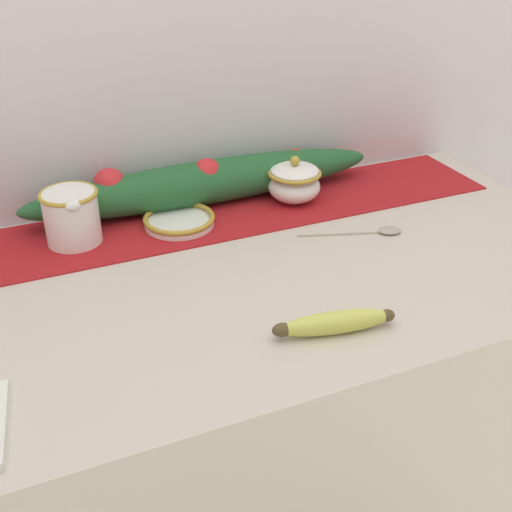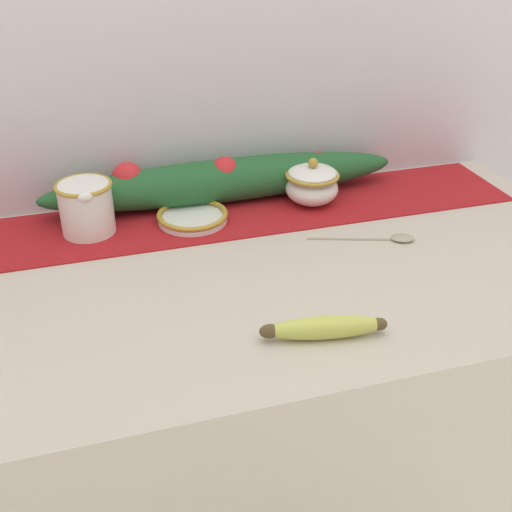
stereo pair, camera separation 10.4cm
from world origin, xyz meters
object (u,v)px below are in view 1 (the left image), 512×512
Objects in this scene: sugar_bowl at (294,182)px; spoon at (383,231)px; cream_pitcher at (71,215)px; small_dish at (179,220)px; banana at (334,323)px.

sugar_bowl is 0.57× the size of spoon.
cream_pitcher is 1.11× the size of sugar_bowl.
small_dish is at bearing -177.04° from sugar_bowl.
cream_pitcher is at bearing 178.41° from spoon.
banana is (0.30, -0.43, -0.04)m from cream_pitcher.
spoon is (0.54, -0.19, -0.05)m from cream_pitcher.
sugar_bowl is (0.45, -0.00, -0.01)m from cream_pitcher.
small_dish is 0.71× the size of spoon.
spoon is (0.09, -0.19, -0.04)m from sugar_bowl.
sugar_bowl is at bearing 71.32° from banana.
sugar_bowl is 0.25m from small_dish.
cream_pitcher reaches higher than small_dish.
cream_pitcher reaches higher than sugar_bowl.
sugar_bowl reaches higher than small_dish.
small_dish is 0.74× the size of banana.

